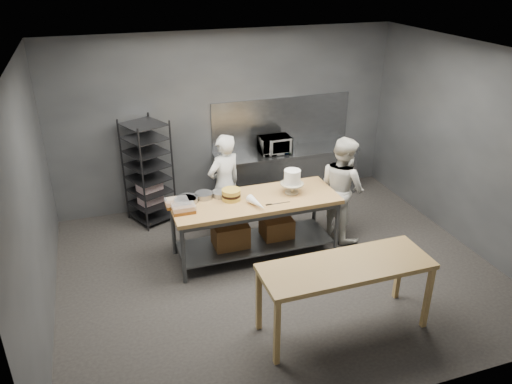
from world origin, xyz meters
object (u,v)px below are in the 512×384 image
Objects in this scene: speed_rack at (148,173)px; layer_cake at (231,195)px; chef_behind at (224,185)px; chef_right at (342,188)px; frosted_cake_stand at (292,179)px; work_table at (253,220)px; near_counter at (346,271)px; microwave at (275,145)px.

layer_cake is (0.98, -1.51, 0.14)m from speed_rack.
chef_behind is at bearing -37.07° from speed_rack.
chef_behind is 1.01× the size of chef_right.
frosted_cake_stand is at bearing 84.04° from chef_right.
work_table is 1.45× the size of chef_behind.
chef_behind is 4.58× the size of frosted_cake_stand.
near_counter is at bearing 82.13° from chef_behind.
layer_cake is at bearing 175.74° from frosted_cake_stand.
near_counter is at bearing -75.61° from work_table.
frosted_cake_stand is (0.60, -0.00, 0.57)m from work_table.
chef_behind is (-0.70, 2.67, 0.01)m from near_counter.
microwave is at bearing 82.59° from near_counter.
speed_rack is at bearing 139.97° from frosted_cake_stand.
microwave is (2.23, 0.08, 0.19)m from speed_rack.
work_table is 0.53m from layer_cake.
near_counter is (0.49, -1.90, 0.24)m from work_table.
work_table is 1.37× the size of speed_rack.
microwave reaches higher than near_counter.
speed_rack is at bearing 116.96° from near_counter.
near_counter is 2.23m from chef_right.
chef_behind is 3.06× the size of microwave.
work_table is 4.43× the size of microwave.
frosted_cake_stand is (0.81, -0.77, 0.32)m from chef_behind.
near_counter is at bearing -68.10° from layer_cake.
speed_rack is at bearing -59.67° from chef_behind.
chef_right is (2.76, -1.48, -0.03)m from speed_rack.
work_table is at bearing -119.87° from microwave.
layer_cake is at bearing 78.66° from chef_right.
layer_cake is (-0.30, 0.07, 0.43)m from work_table.
chef_behind reaches higher than layer_cake.
microwave is 1.50× the size of frosted_cake_stand.
chef_behind reaches higher than frosted_cake_stand.
work_table is 1.97m from microwave.
chef_right is (1.69, -0.67, -0.01)m from chef_behind.
speed_rack is 1.06× the size of chef_behind.
chef_behind is at bearing 104.73° from near_counter.
speed_rack reaches higher than frosted_cake_stand.
frosted_cake_stand is at bearing -4.26° from layer_cake.
frosted_cake_stand reaches higher than microwave.
speed_rack is 4.84× the size of frosted_cake_stand.
work_table is at bearing 81.40° from chef_right.
layer_cake reaches higher than work_table.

